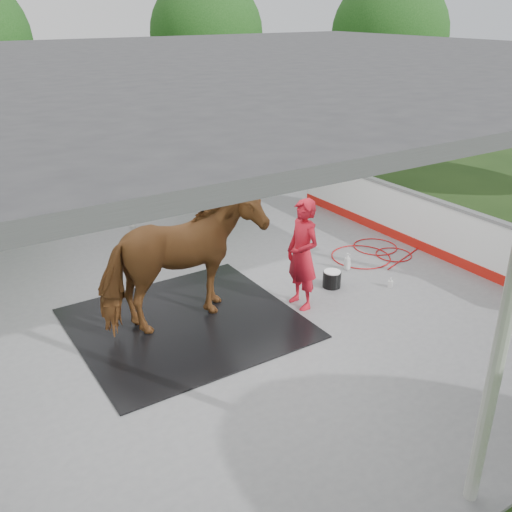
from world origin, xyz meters
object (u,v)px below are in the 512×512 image
horse (183,261)px  handler (303,254)px  dasher_board (430,227)px  wash_bucket (332,279)px

horse → handler: 1.99m
dasher_board → wash_bucket: (-2.71, -0.18, -0.39)m
dasher_board → wash_bucket: bearing=-176.3°
horse → wash_bucket: bearing=-98.5°
wash_bucket → dasher_board: bearing=3.7°
handler → dasher_board: bearing=96.7°
horse → wash_bucket: horse is taller
handler → wash_bucket: bearing=105.8°
dasher_board → wash_bucket: dasher_board is taller
dasher_board → horse: size_ratio=3.15×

